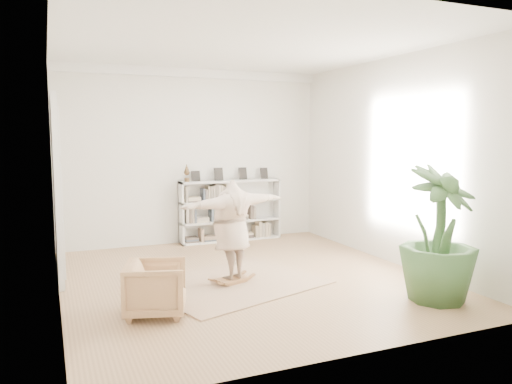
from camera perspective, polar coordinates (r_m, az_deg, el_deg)
floor at (r=7.98m, az=-1.05°, el=-9.85°), size 6.00×6.00×0.00m
room_shell at (r=10.52m, az=-7.21°, el=13.35°), size 6.00×6.00×6.00m
doors at (r=8.46m, az=-21.79°, el=0.30°), size 0.09×1.78×2.92m
bookshelf at (r=10.68m, az=-2.96°, el=-2.19°), size 2.20×0.35×1.64m
armchair at (r=6.48m, az=-11.37°, el=-10.73°), size 0.92×0.91×0.68m
rug at (r=7.72m, az=-2.77°, el=-10.35°), size 2.99×2.67×0.02m
rocker_board at (r=7.70m, az=-2.77°, el=-9.94°), size 0.56×0.43×0.10m
person at (r=7.51m, az=-2.80°, el=-4.00°), size 1.92×1.05×1.51m
houseplant at (r=7.17m, az=20.18°, el=-4.53°), size 1.27×1.27×1.85m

